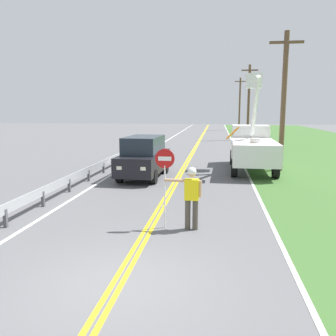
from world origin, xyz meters
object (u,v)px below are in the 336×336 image
flagger_worker (191,194)px  utility_pole_near (284,99)px  utility_bucket_truck (252,145)px  stop_sign_paddle (165,170)px  oncoming_suv_nearest (144,157)px  utility_pole_far (240,103)px  utility_pole_mid (249,101)px

flagger_worker → utility_pole_near: size_ratio=0.24×
utility_bucket_truck → stop_sign_paddle: bearing=-107.8°
stop_sign_paddle → oncoming_suv_nearest: (-2.18, 7.52, -0.65)m
stop_sign_paddle → flagger_worker: bearing=-2.7°
flagger_worker → stop_sign_paddle: stop_sign_paddle is taller
utility_bucket_truck → utility_pole_near: (1.60, -0.14, 2.57)m
oncoming_suv_nearest → utility_bucket_truck: bearing=30.5°
oncoming_suv_nearest → flagger_worker: bearing=-68.7°
utility_bucket_truck → utility_pole_far: size_ratio=0.79×
flagger_worker → utility_pole_far: 51.59m
utility_bucket_truck → oncoming_suv_nearest: 6.57m
utility_bucket_truck → oncoming_suv_nearest: size_ratio=1.47×
stop_sign_paddle → oncoming_suv_nearest: bearing=106.2°
utility_pole_mid → utility_pole_far: (0.22, 19.81, 0.15)m
stop_sign_paddle → utility_pole_far: 51.58m
utility_bucket_truck → utility_pole_mid: bearing=85.9°
flagger_worker → utility_pole_near: bearing=68.2°
utility_pole_far → flagger_worker: bearing=-94.9°
oncoming_suv_nearest → utility_pole_mid: utility_pole_mid is taller
flagger_worker → stop_sign_paddle: bearing=177.3°
flagger_worker → stop_sign_paddle: (-0.77, 0.04, 0.66)m
oncoming_suv_nearest → stop_sign_paddle: bearing=-73.8°
utility_pole_near → utility_bucket_truck: bearing=174.9°
stop_sign_paddle → utility_pole_near: bearing=64.6°
utility_pole_far → oncoming_suv_nearest: bearing=-99.5°
utility_bucket_truck → utility_pole_mid: size_ratio=0.82×
flagger_worker → oncoming_suv_nearest: size_ratio=0.39×
utility_bucket_truck → oncoming_suv_nearest: utility_bucket_truck is taller
utility_bucket_truck → flagger_worker: bearing=-104.0°
utility_bucket_truck → utility_pole_far: bearing=87.6°
utility_bucket_truck → oncoming_suv_nearest: bearing=-149.5°
utility_pole_mid → utility_pole_far: size_ratio=0.97×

